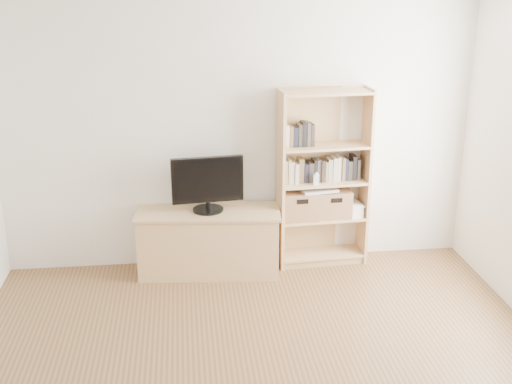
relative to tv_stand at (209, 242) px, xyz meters
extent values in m
cube|color=silver|center=(0.32, 0.25, 1.00)|extent=(4.50, 0.02, 2.60)
cube|color=white|center=(0.32, -2.25, 2.30)|extent=(4.50, 5.00, 0.01)
cube|color=tan|center=(0.00, 0.00, 0.00)|extent=(1.35, 0.61, 0.60)
cube|color=tan|center=(1.12, 0.09, 0.57)|extent=(0.89, 0.36, 1.74)
cube|color=black|center=(0.00, 0.00, 0.59)|extent=(0.67, 0.12, 0.53)
cube|color=olive|center=(1.11, 0.11, 0.67)|extent=(0.90, 0.22, 0.24)
cube|color=olive|center=(0.92, 0.10, 1.02)|extent=(0.42, 0.17, 0.22)
cube|color=white|center=(1.03, -0.01, 0.60)|extent=(0.05, 0.04, 0.10)
cube|color=#906541|center=(0.88, 0.07, 0.32)|extent=(0.35, 0.29, 0.28)
cube|color=#906541|center=(1.22, 0.09, 0.32)|extent=(0.33, 0.28, 0.27)
cube|color=silver|center=(1.06, 0.07, 0.48)|extent=(0.38, 0.30, 0.03)
cube|color=beige|center=(1.42, 0.11, 0.24)|extent=(0.19, 0.26, 0.11)
camera|label=1|loc=(-0.20, -5.65, 2.49)|focal=45.00mm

